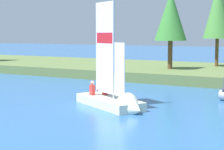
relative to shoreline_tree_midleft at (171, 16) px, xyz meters
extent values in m
cube|color=#5B703D|center=(-1.02, 2.16, -4.57)|extent=(80.00, 12.74, 0.74)
cylinder|color=brown|center=(0.00, 0.00, -3.07)|extent=(0.37, 0.37, 2.27)
cone|color=#387F33|center=(0.00, 0.00, 0.04)|extent=(2.55, 2.55, 3.94)
cylinder|color=brown|center=(2.52, 4.40, -3.00)|extent=(0.29, 0.29, 2.40)
cone|color=#47893D|center=(2.52, 4.40, 0.67)|extent=(2.44, 2.44, 4.93)
cube|color=silver|center=(2.06, -12.97, -4.73)|extent=(4.42, 3.30, 0.43)
cone|color=silver|center=(3.92, -13.97, -4.73)|extent=(1.56, 1.68, 1.34)
cylinder|color=#B7B7BC|center=(2.43, -13.17, -1.85)|extent=(0.08, 0.08, 5.33)
cube|color=white|center=(1.69, -12.77, -2.06)|extent=(1.50, 0.83, 4.42)
cube|color=red|center=(1.69, -12.77, -1.60)|extent=(1.36, 0.75, 0.53)
cube|color=white|center=(2.90, -13.42, -3.06)|extent=(0.78, 0.44, 2.51)
cylinder|color=#B7B7BC|center=(1.69, -12.77, -4.30)|extent=(1.52, 0.85, 0.06)
cube|color=red|center=(0.92, -12.73, -4.25)|extent=(0.34, 0.31, 0.53)
sphere|color=tan|center=(0.92, -12.73, -3.88)|extent=(0.20, 0.20, 0.20)
cube|color=red|center=(1.40, -12.24, -4.28)|extent=(0.34, 0.31, 0.47)
sphere|color=tan|center=(1.40, -12.24, -3.94)|extent=(0.20, 0.20, 0.20)
camera|label=1|loc=(11.75, -29.18, -1.40)|focal=62.57mm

